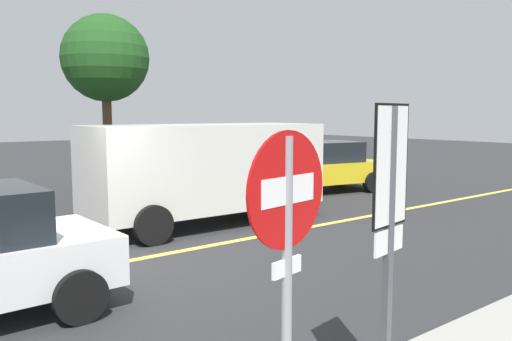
# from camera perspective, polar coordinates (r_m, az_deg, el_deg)

# --- Properties ---
(ground_plane) EXTENTS (80.00, 80.00, 0.00)m
(ground_plane) POSITION_cam_1_polar(r_m,az_deg,el_deg) (8.74, -17.28, -10.18)
(ground_plane) COLOR #2D2D30
(lane_marking_centre) EXTENTS (28.00, 0.16, 0.01)m
(lane_marking_centre) POSITION_cam_1_polar(r_m,az_deg,el_deg) (10.14, -1.09, -7.57)
(lane_marking_centre) COLOR #E0D14C
(stop_sign) EXTENTS (0.75, 0.16, 2.34)m
(stop_sign) POSITION_cam_1_polar(r_m,az_deg,el_deg) (3.33, 3.44, -8.33)
(stop_sign) COLOR gray
(stop_sign) RESTS_ON ground_plane
(speed_limit_sign) EXTENTS (0.53, 0.11, 2.52)m
(speed_limit_sign) POSITION_cam_1_polar(r_m,az_deg,el_deg) (4.29, 14.59, -2.97)
(speed_limit_sign) COLOR #4C4C51
(speed_limit_sign) RESTS_ON ground_plane
(white_van) EXTENTS (5.24, 2.35, 2.20)m
(white_van) POSITION_cam_1_polar(r_m,az_deg,el_deg) (11.37, -5.69, 0.37)
(white_van) COLOR silver
(white_van) RESTS_ON ground_plane
(car_yellow_approaching) EXTENTS (4.08, 2.54, 1.57)m
(car_yellow_approaching) POSITION_cam_1_polar(r_m,az_deg,el_deg) (16.27, 7.45, 0.45)
(car_yellow_approaching) COLOR gold
(car_yellow_approaching) RESTS_ON ground_plane
(tree_left_verge) EXTENTS (2.57, 2.57, 5.35)m
(tree_left_verge) POSITION_cam_1_polar(r_m,az_deg,el_deg) (16.24, -16.31, 11.71)
(tree_left_verge) COLOR #513823
(tree_left_verge) RESTS_ON ground_plane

